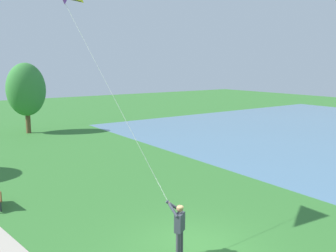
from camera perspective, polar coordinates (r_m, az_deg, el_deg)
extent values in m
plane|color=#33702D|center=(12.84, 3.74, -18.56)|extent=(120.00, 120.00, 0.00)
cylinder|color=#383842|center=(12.04, 1.59, -18.15)|extent=(0.14, 0.14, 0.82)
cylinder|color=#383842|center=(12.24, 2.04, -17.67)|extent=(0.14, 0.14, 0.82)
cube|color=#333842|center=(11.83, 1.84, -14.85)|extent=(0.46, 0.39, 0.60)
sphere|color=#996B4C|center=(11.65, 1.85, -12.78)|extent=(0.22, 0.22, 0.22)
ellipsoid|color=tan|center=(11.63, 1.92, -12.62)|extent=(0.31, 0.31, 0.13)
cylinder|color=#333842|center=(11.66, 0.65, -12.82)|extent=(0.11, 0.56, 0.43)
cylinder|color=#333842|center=(11.81, 1.00, -12.52)|extent=(0.53, 0.36, 0.43)
sphere|color=#996B4C|center=(11.74, 0.10, -11.96)|extent=(0.10, 0.10, 0.10)
cone|color=purple|center=(13.07, -15.87, 18.27)|extent=(0.27, 0.27, 0.22)
cylinder|color=silver|center=(11.87, -8.20, 3.90)|extent=(1.92, 3.23, 6.33)
cube|color=#2D2D33|center=(17.03, -24.75, -11.38)|extent=(0.07, 0.07, 0.45)
cylinder|color=brown|center=(35.11, -21.07, 0.81)|extent=(0.42, 0.42, 2.29)
ellipsoid|color=#387F38|center=(34.84, -21.35, 5.35)|extent=(3.41, 2.80, 4.71)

